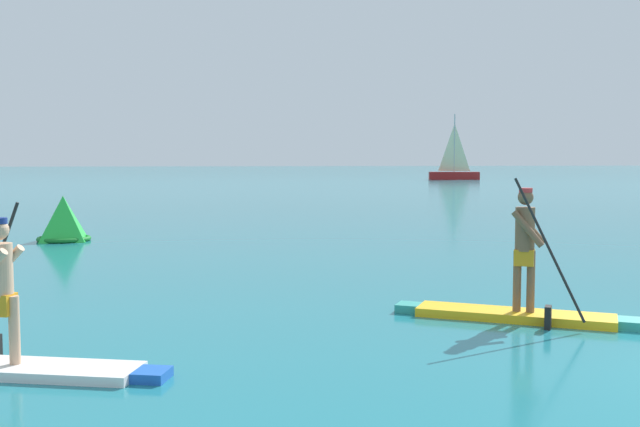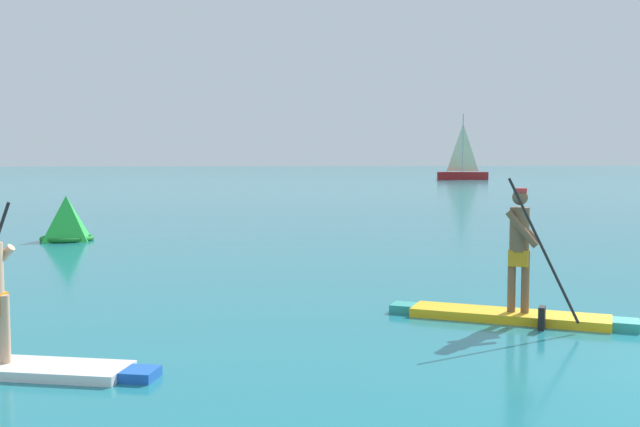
{
  "view_description": "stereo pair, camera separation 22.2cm",
  "coord_description": "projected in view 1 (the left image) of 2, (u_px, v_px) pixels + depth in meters",
  "views": [
    {
      "loc": [
        -6.21,
        -6.19,
        2.2
      ],
      "look_at": [
        -3.54,
        9.72,
        1.01
      ],
      "focal_mm": 41.46,
      "sensor_mm": 36.0,
      "label": 1
    },
    {
      "loc": [
        -5.99,
        -6.22,
        2.2
      ],
      "look_at": [
        -3.54,
        9.72,
        1.01
      ],
      "focal_mm": 41.46,
      "sensor_mm": 36.0,
      "label": 2
    }
  ],
  "objects": [
    {
      "name": "paddleboarder_near_left",
      "position": [
        9.0,
        341.0,
        7.59
      ],
      "size": [
        3.23,
        1.4,
        1.79
      ],
      "rotation": [
        0.0,
        0.0,
        2.83
      ],
      "color": "white",
      "rests_on": "ground"
    },
    {
      "name": "paddleboarder_mid_center",
      "position": [
        519.0,
        294.0,
        10.09
      ],
      "size": [
        3.05,
        2.02,
        1.98
      ],
      "rotation": [
        0.0,
        0.0,
        -0.53
      ],
      "color": "yellow",
      "rests_on": "ground"
    },
    {
      "name": "race_marker_buoy",
      "position": [
        64.0,
        221.0,
        19.86
      ],
      "size": [
        1.65,
        1.65,
        1.22
      ],
      "color": "green",
      "rests_on": "ground"
    },
    {
      "name": "sailboat_right_horizon",
      "position": [
        454.0,
        171.0,
        79.27
      ],
      "size": [
        5.46,
        2.41,
        6.99
      ],
      "rotation": [
        0.0,
        0.0,
        2.92
      ],
      "color": "#A51E1E",
      "rests_on": "ground"
    }
  ]
}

